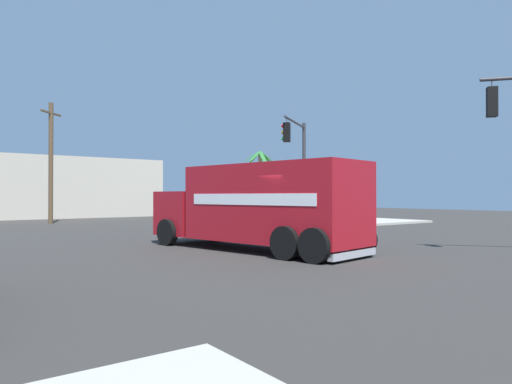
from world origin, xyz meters
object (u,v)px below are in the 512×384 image
at_px(palm_tree_far, 260,171).
at_px(traffic_light_primary, 298,157).
at_px(vending_machine_red, 306,207).
at_px(delivery_truck, 258,206).
at_px(utility_pole, 51,161).

bearing_deg(palm_tree_far, traffic_light_primary, -117.87).
bearing_deg(vending_machine_red, traffic_light_primary, -134.89).
height_order(delivery_truck, palm_tree_far, palm_tree_far).
distance_m(vending_machine_red, palm_tree_far, 4.98).
distance_m(vending_machine_red, utility_pole, 18.59).
height_order(palm_tree_far, utility_pole, utility_pole).
height_order(delivery_truck, traffic_light_primary, traffic_light_primary).
xyz_separation_m(traffic_light_primary, vending_machine_red, (7.70, 7.73, -2.89)).
xyz_separation_m(traffic_light_primary, utility_pole, (-9.09, 15.03, 0.30)).
bearing_deg(palm_tree_far, delivery_truck, -127.17).
xyz_separation_m(vending_machine_red, utility_pole, (-16.80, 7.30, 3.19)).
relative_size(traffic_light_primary, vending_machine_red, 3.15).
height_order(vending_machine_red, utility_pole, utility_pole).
bearing_deg(traffic_light_primary, vending_machine_red, 45.11).
bearing_deg(delivery_truck, vending_machine_red, 42.46).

